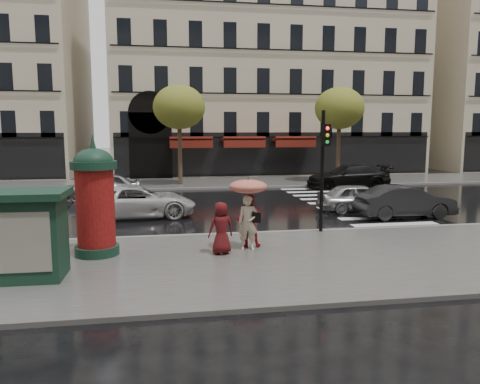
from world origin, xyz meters
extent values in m
plane|color=black|center=(0.00, 0.00, 0.00)|extent=(160.00, 160.00, 0.00)
cube|color=#474744|center=(0.00, -0.50, 0.06)|extent=(90.00, 7.00, 0.12)
cube|color=#474744|center=(0.00, 19.00, 0.06)|extent=(90.00, 6.00, 0.12)
cube|color=slate|center=(0.00, 3.00, 0.07)|extent=(90.00, 0.25, 0.14)
cube|color=slate|center=(0.00, 16.00, 0.07)|extent=(90.00, 0.25, 0.14)
cube|color=silver|center=(6.00, 9.60, 0.01)|extent=(3.60, 11.75, 0.01)
cube|color=#B7A88C|center=(6.00, 30.00, 10.00)|extent=(26.00, 14.00, 20.00)
cylinder|color=#38281C|center=(-2.00, 18.00, 2.60)|extent=(0.28, 0.28, 5.20)
ellipsoid|color=#4D5D1D|center=(-2.00, 18.00, 5.20)|extent=(3.40, 3.40, 2.89)
cylinder|color=#38281C|center=(9.00, 18.00, 2.60)|extent=(0.28, 0.28, 5.20)
ellipsoid|color=#4D5D1D|center=(9.00, 18.00, 5.20)|extent=(3.40, 3.40, 2.89)
imported|color=beige|center=(-0.62, 0.71, 0.96)|extent=(0.66, 0.48, 1.68)
cylinder|color=black|center=(-0.62, 0.71, 1.52)|extent=(0.02, 0.02, 1.07)
ellipsoid|color=#DA2849|center=(-0.62, 0.71, 2.09)|extent=(1.17, 1.17, 0.41)
cone|color=black|center=(-0.62, 0.71, 2.32)|extent=(0.04, 0.04, 0.09)
cube|color=black|center=(-0.38, 0.64, 1.13)|extent=(0.25, 0.11, 0.31)
imported|color=maroon|center=(-0.55, 1.08, 0.95)|extent=(0.87, 0.71, 1.66)
imported|color=#4E0F12|center=(-1.51, 0.34, 0.90)|extent=(0.85, 0.65, 1.57)
cylinder|color=#123022|center=(-5.15, 0.88, 0.26)|extent=(1.29, 1.29, 0.28)
cylinder|color=maroon|center=(-5.15, 0.88, 1.54)|extent=(1.10, 1.10, 2.30)
cylinder|color=#123022|center=(-5.15, 0.88, 2.78)|extent=(1.32, 1.32, 0.23)
ellipsoid|color=#123022|center=(-5.15, 0.88, 2.88)|extent=(1.14, 1.14, 0.80)
cone|color=#123022|center=(-5.15, 0.88, 3.47)|extent=(0.18, 0.18, 0.41)
cylinder|color=black|center=(2.46, 2.80, 2.30)|extent=(0.13, 0.13, 4.35)
cube|color=black|center=(2.49, 2.56, 3.60)|extent=(0.29, 0.23, 0.76)
cube|color=#123022|center=(-6.45, -1.13, 1.13)|extent=(1.57, 1.29, 2.03)
cube|color=#123022|center=(-6.45, -1.13, 2.25)|extent=(1.87, 1.58, 0.17)
imported|color=#A3A3A7|center=(5.76, 6.90, 0.66)|extent=(3.98, 1.83, 1.32)
imported|color=black|center=(7.14, 5.30, 0.70)|extent=(4.26, 1.55, 1.39)
imported|color=silver|center=(-4.29, 7.19, 0.70)|extent=(5.26, 2.88, 1.40)
imported|color=black|center=(8.54, 15.00, 0.77)|extent=(5.37, 2.38, 1.53)
imported|color=#99999D|center=(-6.44, 12.88, 0.71)|extent=(4.36, 2.23, 1.42)
camera|label=1|loc=(-3.20, -13.16, 3.86)|focal=35.00mm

